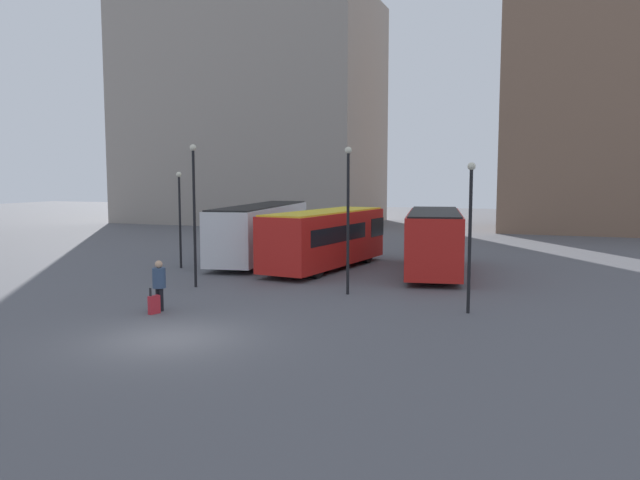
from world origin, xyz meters
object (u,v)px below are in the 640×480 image
bus_1 (326,237)px  suitcase (154,305)px  traveler (159,281)px  lamp_post_3 (180,211)px  bus_2 (434,239)px  lamp_post_1 (194,205)px  lamp_post_0 (470,225)px  lamp_post_2 (348,209)px  bus_0 (262,229)px

bus_1 → suitcase: 12.55m
bus_1 → suitcase: bearing=178.4°
traveler → lamp_post_3: 10.80m
bus_2 → lamp_post_1: bearing=120.3°
bus_1 → lamp_post_3: size_ratio=1.95×
bus_1 → traveler: bearing=177.4°
suitcase → lamp_post_0: bearing=-53.1°
traveler → lamp_post_2: size_ratio=0.30×
suitcase → lamp_post_1: 6.26m
lamp_post_1 → lamp_post_3: (-3.77, 4.69, -0.59)m
suitcase → lamp_post_0: (10.37, 3.94, 2.82)m
bus_0 → lamp_post_3: bearing=144.2°
bus_1 → lamp_post_0: (8.35, -8.38, 1.50)m
lamp_post_1 → lamp_post_2: size_ratio=1.03×
bus_2 → lamp_post_2: (-2.30, -6.96, 1.83)m
bus_1 → lamp_post_1: (-3.48, -7.19, 1.96)m
suitcase → lamp_post_3: (-5.23, 9.82, 2.68)m
lamp_post_0 → lamp_post_2: size_ratio=0.88×
bus_0 → suitcase: (2.76, -14.61, -1.40)m
bus_0 → bus_1: (4.78, -2.29, -0.08)m
suitcase → lamp_post_3: lamp_post_3 is taller
bus_0 → traveler: bearing=-177.9°
lamp_post_0 → lamp_post_3: (-15.60, 5.88, -0.13)m
bus_0 → bus_2: bearing=-108.5°
bus_2 → lamp_post_1: size_ratio=1.57×
bus_1 → lamp_post_2: lamp_post_2 is taller
bus_1 → bus_2: size_ratio=1.02×
lamp_post_2 → lamp_post_3: size_ratio=1.19×
lamp_post_0 → bus_1: bearing=134.9°
traveler → lamp_post_1: bearing=32.3°
suitcase → lamp_post_3: 11.45m
bus_1 → lamp_post_0: lamp_post_0 is taller
lamp_post_0 → suitcase: bearing=-159.2°
bus_1 → bus_2: (5.57, 0.47, 0.04)m
bus_2 → lamp_post_0: lamp_post_0 is taller
lamp_post_2 → bus_2: bearing=71.7°
traveler → suitcase: traveler is taller
bus_2 → lamp_post_1: lamp_post_1 is taller
bus_0 → bus_2: size_ratio=1.31×
traveler → bus_1: bearing=5.8°
bus_1 → traveler: size_ratio=5.39×
bus_2 → lamp_post_1: 12.01m
traveler → lamp_post_1: size_ratio=0.30×
bus_1 → lamp_post_0: bearing=-127.4°
bus_1 → suitcase: (-2.03, -12.32, -1.32)m
bus_2 → suitcase: size_ratio=10.28×
traveler → lamp_post_2: 7.97m
bus_1 → lamp_post_3: lamp_post_3 is taller
bus_1 → lamp_post_1: size_ratio=1.59×
suitcase → bus_0: bearing=26.8°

